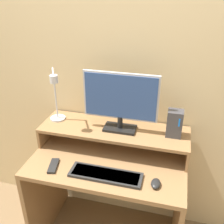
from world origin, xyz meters
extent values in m
cube|color=beige|center=(0.00, 0.66, 1.25)|extent=(6.00, 0.05, 2.50)
cube|color=olive|center=(0.00, 0.31, 0.76)|extent=(1.05, 0.62, 0.03)
cube|color=olive|center=(-0.51, 0.31, 0.37)|extent=(0.03, 0.62, 0.75)
cube|color=olive|center=(0.51, 0.31, 0.37)|extent=(0.03, 0.62, 0.75)
cube|color=olive|center=(-0.51, 0.46, 0.84)|extent=(0.02, 0.32, 0.13)
cube|color=olive|center=(0.51, 0.46, 0.84)|extent=(0.02, 0.32, 0.13)
cube|color=olive|center=(0.00, 0.46, 0.92)|extent=(1.05, 0.32, 0.02)
cube|color=black|center=(0.04, 0.46, 0.94)|extent=(0.22, 0.13, 0.02)
cylinder|color=black|center=(0.04, 0.46, 0.99)|extent=(0.04, 0.04, 0.08)
cube|color=#B7B7BC|center=(0.04, 0.46, 1.18)|extent=(0.51, 0.02, 0.32)
cube|color=#2D4C8C|center=(0.04, 0.45, 1.18)|extent=(0.48, 0.01, 0.30)
cylinder|color=silver|center=(-0.44, 0.49, 0.94)|extent=(0.11, 0.11, 0.01)
cylinder|color=silver|center=(-0.44, 0.49, 1.13)|extent=(0.01, 0.01, 0.38)
cylinder|color=silver|center=(-0.41, 0.42, 1.33)|extent=(0.08, 0.14, 0.01)
cylinder|color=silver|center=(-0.37, 0.36, 1.30)|extent=(0.05, 0.05, 0.05)
cube|color=#3D3D42|center=(0.41, 0.47, 1.02)|extent=(0.10, 0.09, 0.19)
cube|color=#1972F2|center=(0.44, 0.43, 1.06)|extent=(0.01, 0.00, 0.06)
cube|color=#282828|center=(0.03, 0.14, 0.78)|extent=(0.46, 0.14, 0.02)
cube|color=black|center=(0.03, 0.14, 0.79)|extent=(0.42, 0.11, 0.01)
ellipsoid|color=black|center=(0.34, 0.13, 0.79)|extent=(0.06, 0.09, 0.03)
cube|color=black|center=(-0.32, 0.14, 0.78)|extent=(0.08, 0.15, 0.02)
camera|label=1|loc=(0.39, -1.08, 1.88)|focal=42.00mm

